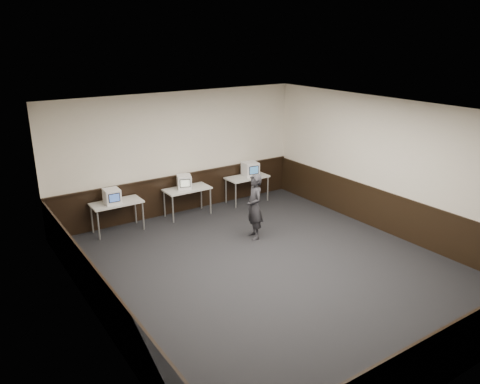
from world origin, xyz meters
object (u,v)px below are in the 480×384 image
object	(u,v)px
desk_center	(187,191)
emac_right	(250,169)
person	(255,207)
desk_left	(117,205)
emac_left	(112,196)
emac_center	(184,182)
desk_right	(247,179)

from	to	relation	value
desk_center	emac_right	world-z (taller)	emac_right
person	desk_center	bearing A→B (deg)	-148.65
desk_left	emac_left	distance (m)	0.28
desk_left	desk_center	size ratio (longest dim) A/B	1.00
emac_right	person	world-z (taller)	person
emac_right	emac_center	bearing A→B (deg)	-174.38
emac_center	emac_left	bearing A→B (deg)	-157.90
desk_left	emac_center	xyz separation A→B (m)	(1.84, 0.03, 0.25)
desk_right	person	distance (m)	2.49
emac_left	emac_center	bearing A→B (deg)	4.72
desk_left	emac_left	size ratio (longest dim) A/B	2.98
emac_center	emac_right	size ratio (longest dim) A/B	1.01
emac_left	emac_center	world-z (taller)	emac_left
desk_center	person	distance (m)	2.24
desk_left	person	xyz separation A→B (m)	(2.53, -2.14, 0.10)
desk_right	emac_right	size ratio (longest dim) A/B	2.58
emac_left	person	size ratio (longest dim) A/B	0.26
desk_right	person	size ratio (longest dim) A/B	0.77
desk_left	emac_left	world-z (taller)	emac_left
desk_right	emac_left	size ratio (longest dim) A/B	2.98
desk_left	emac_right	size ratio (longest dim) A/B	2.58
desk_center	emac_center	world-z (taller)	emac_center
desk_center	emac_left	world-z (taller)	emac_left
desk_center	desk_right	bearing A→B (deg)	0.00
desk_right	emac_center	size ratio (longest dim) A/B	2.54
emac_right	person	bearing A→B (deg)	-116.56
desk_left	desk_center	xyz separation A→B (m)	(1.90, 0.00, 0.00)
desk_left	desk_right	bearing A→B (deg)	0.00
desk_center	desk_right	world-z (taller)	same
desk_right	desk_left	bearing A→B (deg)	180.00
desk_left	person	distance (m)	3.32
desk_center	person	bearing A→B (deg)	-73.64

